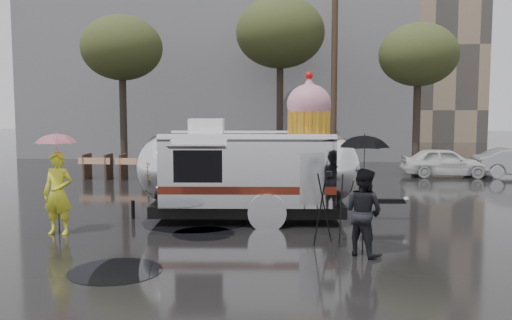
# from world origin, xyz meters

# --- Properties ---
(ground) EXTENTS (120.00, 120.00, 0.00)m
(ground) POSITION_xyz_m (0.00, 0.00, 0.00)
(ground) COLOR black
(ground) RESTS_ON ground
(puddles) EXTENTS (8.11, 6.26, 0.01)m
(puddles) POSITION_xyz_m (-3.61, 0.35, 0.01)
(puddles) COLOR black
(puddles) RESTS_ON ground
(grey_building) EXTENTS (22.00, 12.00, 13.00)m
(grey_building) POSITION_xyz_m (-4.00, 24.00, 6.50)
(grey_building) COLOR slate
(grey_building) RESTS_ON ground
(utility_pole) EXTENTS (1.60, 0.28, 9.00)m
(utility_pole) POSITION_xyz_m (2.50, 14.00, 4.62)
(utility_pole) COLOR #473323
(utility_pole) RESTS_ON ground
(tree_left) EXTENTS (3.64, 3.64, 6.95)m
(tree_left) POSITION_xyz_m (-7.00, 13.00, 5.48)
(tree_left) COLOR #382D26
(tree_left) RESTS_ON ground
(tree_mid) EXTENTS (4.20, 4.20, 8.03)m
(tree_mid) POSITION_xyz_m (0.00, 15.00, 6.34)
(tree_mid) COLOR #382D26
(tree_mid) RESTS_ON ground
(tree_right) EXTENTS (3.36, 3.36, 6.42)m
(tree_right) POSITION_xyz_m (6.00, 13.00, 5.06)
(tree_right) COLOR #382D26
(tree_right) RESTS_ON ground
(barricade_row) EXTENTS (4.30, 0.80, 1.00)m
(barricade_row) POSITION_xyz_m (-5.55, 9.96, 0.52)
(barricade_row) COLOR #473323
(barricade_row) RESTS_ON ground
(airstream_trailer) EXTENTS (7.05, 3.03, 3.80)m
(airstream_trailer) POSITION_xyz_m (-0.06, 2.60, 1.33)
(airstream_trailer) COLOR silver
(airstream_trailer) RESTS_ON ground
(person_left) EXTENTS (0.70, 0.49, 1.85)m
(person_left) POSITION_xyz_m (-4.20, 0.58, 0.93)
(person_left) COLOR yellow
(person_left) RESTS_ON ground
(umbrella_pink) EXTENTS (1.10, 1.10, 2.30)m
(umbrella_pink) POSITION_xyz_m (-4.20, 0.58, 1.92)
(umbrella_pink) COLOR pink
(umbrella_pink) RESTS_ON ground
(person_right) EXTENTS (0.91, 0.86, 1.68)m
(person_right) POSITION_xyz_m (2.43, -0.54, 0.84)
(person_right) COLOR black
(person_right) RESTS_ON ground
(umbrella_black) EXTENTS (1.17, 1.17, 2.35)m
(umbrella_black) POSITION_xyz_m (2.43, -0.54, 1.95)
(umbrella_black) COLOR black
(umbrella_black) RESTS_ON ground
(tripod) EXTENTS (0.61, 0.62, 1.54)m
(tripod) POSITION_xyz_m (1.79, 0.20, 0.92)
(tripod) COLOR black
(tripod) RESTS_ON ground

